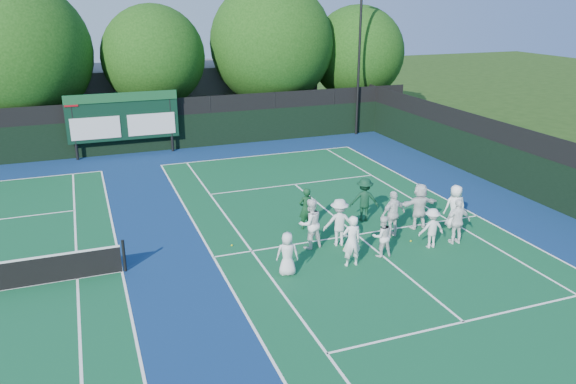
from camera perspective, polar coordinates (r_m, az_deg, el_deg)
name	(u,v)px	position (r m, az deg, el deg)	size (l,w,h in m)	color
ground	(369,245)	(20.46, 8.26, -5.38)	(120.00, 120.00, 0.00)	#1E3B10
court_apron	(199,260)	(19.43, -9.08, -6.80)	(34.00, 32.00, 0.01)	navy
near_court	(357,235)	(21.25, 6.98, -4.32)	(11.05, 23.85, 0.01)	#10502D
back_fence	(142,129)	(33.13, -14.62, 6.22)	(34.00, 0.08, 3.00)	black
divider_fence_right	(549,175)	(26.03, 25.01, 1.56)	(0.08, 32.00, 3.00)	black
scoreboard	(123,117)	(32.47, -16.43, 7.31)	(6.00, 0.21, 3.55)	black
clubhouse	(185,93)	(41.35, -10.43, 9.91)	(18.00, 6.00, 4.00)	#58585D
light_pole_right	(360,34)	(36.08, 7.33, 15.63)	(1.20, 0.30, 10.12)	black
tree_b	(21,57)	(36.03, -25.46, 12.30)	(8.18, 8.18, 9.55)	black
tree_c	(156,59)	(36.28, -13.27, 13.00)	(6.25, 6.25, 8.14)	black
tree_d	(273,47)	(38.00, -1.49, 14.55)	(8.02, 8.02, 9.60)	black
tree_e	(359,55)	(40.55, 7.18, 13.61)	(6.48, 6.48, 8.01)	black
tennis_ball_0	(344,249)	(19.99, 5.70, -5.77)	(0.07, 0.07, 0.07)	#C3CF18
tennis_ball_1	(416,205)	(24.57, 12.83, -1.31)	(0.07, 0.07, 0.07)	#C3CF18
tennis_ball_3	(232,245)	(20.27, -5.73, -5.41)	(0.07, 0.07, 0.07)	#C3CF18
tennis_ball_4	(312,201)	(24.53, 2.42, -0.87)	(0.07, 0.07, 0.07)	#C3CF18
tennis_ball_5	(411,241)	(20.99, 12.37, -4.88)	(0.07, 0.07, 0.07)	#C3CF18
player_front_0	(287,254)	(17.91, -0.06, -6.30)	(0.71, 0.46, 1.45)	silver
player_front_1	(352,241)	(18.55, 6.49, -4.97)	(0.64, 0.42, 1.77)	white
player_front_2	(382,236)	(19.43, 9.53, -4.45)	(0.71, 0.56, 1.47)	white
player_front_3	(432,228)	(20.45, 14.38, -3.58)	(0.95, 0.54, 1.46)	silver
player_front_4	(457,222)	(20.99, 16.83, -2.89)	(0.99, 0.41, 1.69)	white
player_back_0	(310,224)	(19.74, 2.28, -3.22)	(0.89, 0.69, 1.83)	white
player_back_1	(339,222)	(20.03, 5.22, -3.09)	(1.13, 0.65, 1.74)	silver
player_back_2	(393,214)	(21.01, 10.63, -2.21)	(1.04, 0.43, 1.78)	white
player_back_3	(419,206)	(21.99, 13.20, -1.39)	(1.67, 0.53, 1.80)	white
player_back_4	(455,206)	(22.43, 16.61, -1.42)	(0.83, 0.54, 1.70)	white
coach_left	(306,209)	(21.37, 1.83, -1.70)	(0.60, 0.39, 1.64)	#103A1D
coach_right	(364,200)	(22.32, 7.76, -0.78)	(1.14, 0.66, 1.77)	#0E331F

